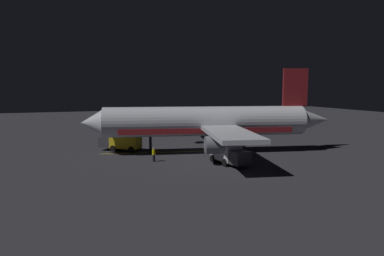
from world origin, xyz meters
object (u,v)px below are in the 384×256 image
at_px(baggage_truck, 122,142).
at_px(catering_truck, 229,154).
at_px(traffic_cone_near_right, 151,150).
at_px(traffic_cone_under_wing, 151,143).
at_px(ground_crew_worker, 154,154).
at_px(airliner, 210,122).
at_px(traffic_cone_near_left, 158,151).

bearing_deg(baggage_truck, catering_truck, -140.45).
bearing_deg(traffic_cone_near_right, traffic_cone_under_wing, -11.67).
xyz_separation_m(ground_crew_worker, traffic_cone_near_right, (6.21, -1.08, -0.64)).
bearing_deg(catering_truck, airliner, -5.52).
relative_size(baggage_truck, traffic_cone_near_right, 10.85).
bearing_deg(traffic_cone_near_right, ground_crew_worker, 170.15).
xyz_separation_m(baggage_truck, ground_crew_worker, (-8.47, -2.63, -0.43)).
relative_size(catering_truck, traffic_cone_near_right, 10.63).
xyz_separation_m(ground_crew_worker, traffic_cone_under_wing, (12.19, -2.31, -0.64)).
xyz_separation_m(traffic_cone_near_right, traffic_cone_under_wing, (5.98, -1.24, 0.00)).
bearing_deg(baggage_truck, ground_crew_worker, -162.72).
relative_size(baggage_truck, ground_crew_worker, 3.43).
xyz_separation_m(baggage_truck, traffic_cone_near_right, (-2.26, -3.71, -1.07)).
xyz_separation_m(catering_truck, ground_crew_worker, (4.40, 7.99, -0.33)).
bearing_deg(airliner, baggage_truck, 65.77).
height_order(baggage_truck, traffic_cone_under_wing, baggage_truck).
bearing_deg(traffic_cone_near_right, airliner, -110.47).
relative_size(airliner, ground_crew_worker, 20.04).
bearing_deg(catering_truck, traffic_cone_under_wing, 18.90).
relative_size(airliner, catering_truck, 5.97).
distance_m(airliner, ground_crew_worker, 9.92).
bearing_deg(traffic_cone_under_wing, traffic_cone_near_left, 175.62).
height_order(traffic_cone_near_left, traffic_cone_under_wing, same).
relative_size(baggage_truck, traffic_cone_under_wing, 10.85).
distance_m(airliner, traffic_cone_under_wing, 11.61).
height_order(airliner, traffic_cone_under_wing, airliner).
bearing_deg(ground_crew_worker, catering_truck, -118.84).
distance_m(catering_truck, traffic_cone_near_left, 11.59).
relative_size(baggage_truck, traffic_cone_near_left, 10.85).
distance_m(ground_crew_worker, traffic_cone_near_left, 5.67).
relative_size(baggage_truck, catering_truck, 1.02).
xyz_separation_m(traffic_cone_near_left, traffic_cone_near_right, (0.86, 0.71, 0.00)).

